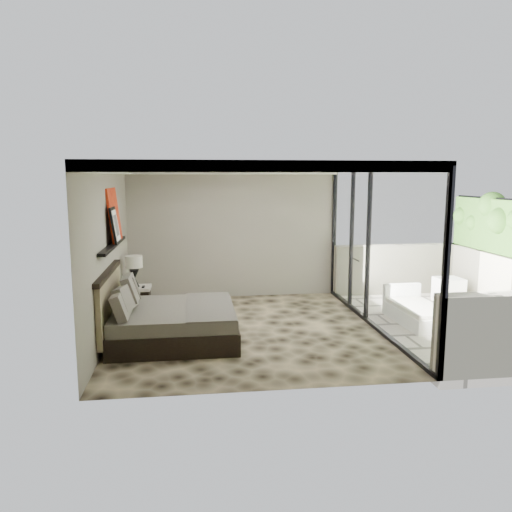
{
  "coord_description": "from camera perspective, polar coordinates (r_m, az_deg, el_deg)",
  "views": [
    {
      "loc": [
        -0.89,
        -8.24,
        2.61
      ],
      "look_at": [
        0.23,
        0.4,
        1.22
      ],
      "focal_mm": 35.0,
      "sensor_mm": 36.0,
      "label": 1
    }
  ],
  "objects": [
    {
      "name": "terrace_slab",
      "position": [
        9.83,
        21.33,
        -7.36
      ],
      "size": [
        3.0,
        5.0,
        0.12
      ],
      "primitive_type": "cube",
      "color": "#BEB5A2",
      "rests_on": "ground"
    },
    {
      "name": "abstract_canvas",
      "position": [
        8.81,
        -15.93,
        4.56
      ],
      "size": [
        0.13,
        0.9,
        0.9
      ],
      "primitive_type": "cube",
      "rotation": [
        0.0,
        -0.1,
        0.0
      ],
      "color": "#B61C0F",
      "rests_on": "picture_ledge"
    },
    {
      "name": "back_wall",
      "position": [
        10.83,
        -2.62,
        2.62
      ],
      "size": [
        4.5,
        0.02,
        2.8
      ],
      "primitive_type": "cube",
      "color": "gray",
      "rests_on": "floor"
    },
    {
      "name": "nightstand",
      "position": [
        9.96,
        -13.29,
        -4.97
      ],
      "size": [
        0.58,
        0.58,
        0.48
      ],
      "primitive_type": "cube",
      "rotation": [
        0.0,
        0.0,
        0.23
      ],
      "color": "black",
      "rests_on": "floor"
    },
    {
      "name": "lounger",
      "position": [
        9.53,
        17.92,
        -6.18
      ],
      "size": [
        0.78,
        1.5,
        0.58
      ],
      "rotation": [
        0.0,
        0.0,
        0.03
      ],
      "color": "white",
      "rests_on": "terrace_slab"
    },
    {
      "name": "table_lamp",
      "position": [
        9.81,
        -13.77,
        -1.24
      ],
      "size": [
        0.33,
        0.33,
        0.6
      ],
      "color": "black",
      "rests_on": "nightstand"
    },
    {
      "name": "glass_wall",
      "position": [
        8.9,
        13.36,
        0.98
      ],
      "size": [
        0.08,
        5.0,
        2.8
      ],
      "primitive_type": "cube",
      "color": "white",
      "rests_on": "floor"
    },
    {
      "name": "picture_ledge",
      "position": [
        8.51,
        -16.03,
        1.2
      ],
      "size": [
        0.12,
        2.2,
        0.05
      ],
      "primitive_type": "cube",
      "color": "black",
      "rests_on": "left_wall"
    },
    {
      "name": "ceiling",
      "position": [
        8.29,
        -1.22,
        10.29
      ],
      "size": [
        4.5,
        5.0,
        0.02
      ],
      "primitive_type": "cube",
      "color": "silver",
      "rests_on": "back_wall"
    },
    {
      "name": "framed_print",
      "position": [
        8.5,
        -15.82,
        3.41
      ],
      "size": [
        0.11,
        0.5,
        0.6
      ],
      "primitive_type": "cube",
      "rotation": [
        0.0,
        -0.14,
        0.0
      ],
      "color": "black",
      "rests_on": "picture_ledge"
    },
    {
      "name": "ottoman",
      "position": [
        11.27,
        21.15,
        -3.64
      ],
      "size": [
        0.54,
        0.54,
        0.51
      ],
      "primitive_type": "cube",
      "rotation": [
        0.0,
        0.0,
        0.05
      ],
      "color": "white",
      "rests_on": "terrace_slab"
    },
    {
      "name": "left_wall",
      "position": [
        8.43,
        -16.5,
        0.42
      ],
      "size": [
        0.02,
        5.0,
        2.8
      ],
      "primitive_type": "cube",
      "color": "gray",
      "rests_on": "floor"
    },
    {
      "name": "floor",
      "position": [
        8.69,
        -1.16,
        -8.44
      ],
      "size": [
        5.0,
        5.0,
        0.0
      ],
      "primitive_type": "plane",
      "color": "black",
      "rests_on": "ground"
    },
    {
      "name": "bed",
      "position": [
        8.19,
        -10.07,
        -7.26
      ],
      "size": [
        2.02,
        1.96,
        1.12
      ],
      "color": "black",
      "rests_on": "floor"
    }
  ]
}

